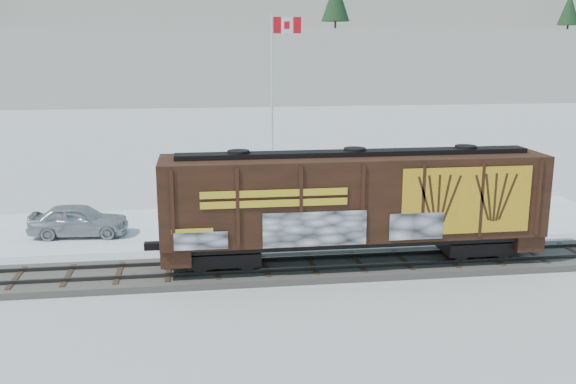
{
  "coord_description": "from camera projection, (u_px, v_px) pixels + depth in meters",
  "views": [
    {
      "loc": [
        -2.58,
        -25.45,
        9.31
      ],
      "look_at": [
        1.38,
        3.0,
        2.77
      ],
      "focal_mm": 40.0,
      "sensor_mm": 36.0,
      "label": 1
    }
  ],
  "objects": [
    {
      "name": "car_silver",
      "position": [
        79.0,
        220.0,
        31.98
      ],
      "size": [
        4.92,
        2.22,
        1.64
      ],
      "primitive_type": "imported",
      "rotation": [
        0.0,
        0.0,
        1.51
      ],
      "color": "#A7A9AE",
      "rests_on": "parking_strip"
    },
    {
      "name": "car_white",
      "position": [
        204.0,
        215.0,
        33.4
      ],
      "size": [
        4.42,
        2.71,
        1.38
      ],
      "primitive_type": "imported",
      "rotation": [
        0.0,
        0.0,
        1.25
      ],
      "color": "white",
      "rests_on": "parking_strip"
    },
    {
      "name": "rail_track",
      "position": [
        265.0,
        269.0,
        26.96
      ],
      "size": [
        50.0,
        3.4,
        0.43
      ],
      "color": "#59544C",
      "rests_on": "ground"
    },
    {
      "name": "parking_strip",
      "position": [
        251.0,
        224.0,
        34.23
      ],
      "size": [
        40.0,
        8.0,
        0.03
      ],
      "primitive_type": "cube",
      "color": "white",
      "rests_on": "ground"
    },
    {
      "name": "hillside",
      "position": [
        206.0,
        25.0,
        158.78
      ],
      "size": [
        360.0,
        110.0,
        93.0
      ],
      "color": "white",
      "rests_on": "ground"
    },
    {
      "name": "flagpole",
      "position": [
        274.0,
        129.0,
        41.09
      ],
      "size": [
        2.3,
        0.9,
        11.28
      ],
      "color": "silver",
      "rests_on": "ground"
    },
    {
      "name": "ground",
      "position": [
        265.0,
        273.0,
        26.99
      ],
      "size": [
        500.0,
        500.0,
        0.0
      ],
      "primitive_type": "plane",
      "color": "white",
      "rests_on": "ground"
    },
    {
      "name": "hopper_railcar",
      "position": [
        354.0,
        200.0,
        26.82
      ],
      "size": [
        15.95,
        3.06,
        4.69
      ],
      "color": "black",
      "rests_on": "rail_track"
    },
    {
      "name": "car_dark",
      "position": [
        437.0,
        205.0,
        35.19
      ],
      "size": [
        5.51,
        3.43,
        1.49
      ],
      "primitive_type": "imported",
      "rotation": [
        0.0,
        0.0,
        1.85
      ],
      "color": "black",
      "rests_on": "parking_strip"
    }
  ]
}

